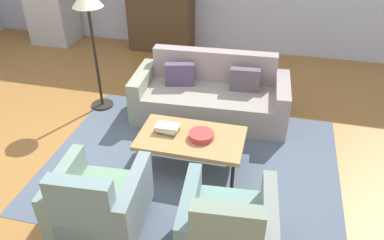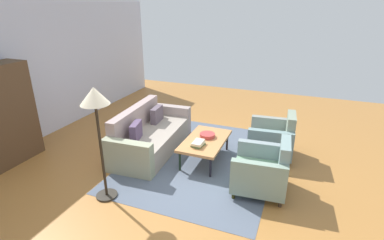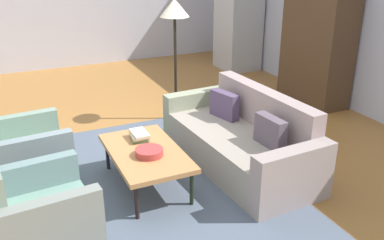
% 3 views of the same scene
% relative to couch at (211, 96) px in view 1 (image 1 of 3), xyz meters
% --- Properties ---
extents(ground_plane, '(11.23, 11.23, 0.00)m').
position_rel_couch_xyz_m(ground_plane, '(-0.58, -1.16, -0.29)').
color(ground_plane, '#A66D33').
extents(area_rug, '(3.40, 2.60, 0.01)m').
position_rel_couch_xyz_m(area_rug, '(0.00, -1.14, -0.28)').
color(area_rug, '#515C6D').
rests_on(area_rug, ground).
extents(couch, '(2.15, 1.02, 0.86)m').
position_rel_couch_xyz_m(couch, '(0.00, 0.00, 0.00)').
color(couch, gray).
rests_on(couch, ground).
extents(coffee_table, '(1.20, 0.70, 0.42)m').
position_rel_couch_xyz_m(coffee_table, '(0.00, -1.19, 0.09)').
color(coffee_table, black).
rests_on(coffee_table, ground).
extents(armchair_left, '(0.86, 0.86, 0.88)m').
position_rel_couch_xyz_m(armchair_left, '(-0.59, -2.35, 0.06)').
color(armchair_left, '#2B2C0F').
rests_on(armchair_left, ground).
extents(armchair_right, '(0.87, 0.87, 0.88)m').
position_rel_couch_xyz_m(armchair_right, '(0.61, -2.35, 0.06)').
color(armchair_right, '#35201B').
rests_on(armchair_right, ground).
extents(fruit_bowl, '(0.28, 0.28, 0.07)m').
position_rel_couch_xyz_m(fruit_bowl, '(0.12, -1.19, 0.16)').
color(fruit_bowl, '#B63B39').
rests_on(fruit_bowl, coffee_table).
extents(book_stack, '(0.27, 0.22, 0.09)m').
position_rel_couch_xyz_m(book_stack, '(-0.28, -1.15, 0.17)').
color(book_stack, '#516C45').
rests_on(book_stack, coffee_table).
extents(cabinet, '(1.20, 0.51, 1.80)m').
position_rel_couch_xyz_m(cabinet, '(-1.41, 2.17, 0.61)').
color(cabinet, '#4E3622').
rests_on(cabinet, ground).
extents(floor_lamp, '(0.40, 0.40, 1.72)m').
position_rel_couch_xyz_m(floor_lamp, '(-1.61, -0.16, 1.16)').
color(floor_lamp, '#2A2620').
rests_on(floor_lamp, ground).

